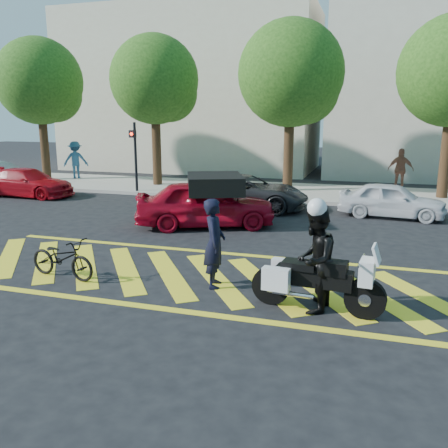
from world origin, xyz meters
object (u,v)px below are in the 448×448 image
(red_convertible, at_px, (205,203))
(officer_bike, at_px, (214,243))
(police_motorcycle, at_px, (315,280))
(parked_left, at_px, (27,183))
(officer_moto, at_px, (315,260))
(parked_mid_right, at_px, (392,200))
(bicycle, at_px, (62,258))
(parked_mid_left, at_px, (245,192))

(red_convertible, bearing_deg, officer_bike, 179.06)
(police_motorcycle, xyz_separation_m, parked_left, (-13.57, 8.93, 0.03))
(red_convertible, distance_m, parked_left, 9.95)
(officer_moto, distance_m, red_convertible, 7.10)
(parked_left, bearing_deg, officer_bike, -125.37)
(parked_mid_right, bearing_deg, officer_moto, 175.76)
(officer_bike, bearing_deg, parked_left, 39.91)
(red_convertible, bearing_deg, bicycle, 144.07)
(officer_bike, height_order, bicycle, officer_bike)
(police_motorcycle, distance_m, parked_mid_right, 9.18)
(bicycle, height_order, parked_left, parked_left)
(parked_left, relative_size, parked_mid_right, 1.18)
(officer_bike, bearing_deg, officer_moto, -121.66)
(officer_bike, xyz_separation_m, police_motorcycle, (2.13, -0.66, -0.34))
(police_motorcycle, height_order, parked_mid_right, parked_mid_right)
(officer_bike, distance_m, parked_left, 14.12)
(red_convertible, distance_m, parked_mid_right, 6.61)
(bicycle, distance_m, parked_mid_right, 11.35)
(red_convertible, relative_size, parked_left, 1.04)
(officer_bike, height_order, parked_mid_right, officer_bike)
(parked_mid_left, relative_size, parked_mid_right, 1.32)
(parked_left, xyz_separation_m, parked_mid_right, (15.17, 0.11, -0.00))
(officer_moto, xyz_separation_m, parked_left, (-13.56, 8.94, -0.35))
(bicycle, bearing_deg, parked_left, 52.00)
(red_convertible, relative_size, parked_mid_left, 0.93)
(bicycle, distance_m, parked_left, 11.92)
(officer_moto, bearing_deg, officer_bike, -101.50)
(bicycle, height_order, officer_moto, officer_moto)
(bicycle, relative_size, officer_moto, 0.89)
(police_motorcycle, relative_size, parked_mid_left, 0.52)
(bicycle, height_order, police_motorcycle, police_motorcycle)
(police_motorcycle, bearing_deg, parked_mid_left, 118.29)
(officer_moto, xyz_separation_m, parked_mid_right, (1.61, 9.04, -0.35))
(police_motorcycle, relative_size, parked_mid_right, 0.68)
(bicycle, bearing_deg, parked_mid_right, -29.32)
(bicycle, bearing_deg, red_convertible, -4.23)
(bicycle, xyz_separation_m, parked_left, (-8.09, 8.76, 0.16))
(police_motorcycle, distance_m, red_convertible, 7.10)
(bicycle, relative_size, parked_mid_left, 0.36)
(police_motorcycle, height_order, red_convertible, red_convertible)
(police_motorcycle, xyz_separation_m, parked_mid_right, (1.60, 9.04, 0.02))
(police_motorcycle, distance_m, parked_left, 16.25)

